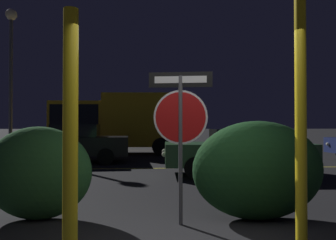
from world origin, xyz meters
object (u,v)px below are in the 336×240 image
stop_sign (180,116)px  hedge_bush_3 (258,170)px  yellow_pole_left (70,134)px  passing_car_3 (238,151)px  hedge_bush_2 (38,173)px  passing_car_2 (73,143)px  delivery_truck (119,121)px  yellow_pole_right (301,103)px  street_lamp (11,53)px

stop_sign → hedge_bush_3: 1.46m
yellow_pole_left → passing_car_3: yellow_pole_left is taller
passing_car_3 → yellow_pole_left: bearing=152.1°
hedge_bush_2 → passing_car_2: bearing=98.8°
hedge_bush_3 → passing_car_2: 9.04m
yellow_pole_left → hedge_bush_2: 1.87m
delivery_truck → hedge_bush_3: bearing=-162.8°
hedge_bush_3 → yellow_pole_right: bearing=-88.1°
hedge_bush_2 → passing_car_2: (-1.18, 7.63, 0.03)m
passing_car_2 → passing_car_3: size_ratio=1.01×
yellow_pole_left → delivery_truck: bearing=92.7°
yellow_pole_right → stop_sign: bearing=137.7°
hedge_bush_2 → passing_car_3: size_ratio=0.37×
stop_sign → yellow_pole_right: 1.69m
street_lamp → hedge_bush_2: bearing=-65.9°
passing_car_3 → stop_sign: bearing=157.9°
passing_car_3 → delivery_truck: delivery_truck is taller
hedge_bush_2 → hedge_bush_3: (3.33, -0.20, 0.04)m
yellow_pole_left → passing_car_2: size_ratio=0.61×
stop_sign → hedge_bush_2: bearing=179.4°
stop_sign → delivery_truck: (-1.91, 11.96, 0.09)m
hedge_bush_2 → hedge_bush_3: hedge_bush_3 is taller
yellow_pole_left → hedge_bush_2: (-0.84, 1.55, -0.63)m
stop_sign → street_lamp: size_ratio=0.32×
yellow_pole_right → hedge_bush_2: yellow_pole_right is taller
passing_car_3 → yellow_pole_right: bearing=173.9°
hedge_bush_2 → hedge_bush_3: size_ratio=0.80×
hedge_bush_3 → hedge_bush_2: bearing=176.5°
hedge_bush_3 → delivery_truck: delivery_truck is taller
hedge_bush_3 → delivery_truck: size_ratio=0.29×
yellow_pole_right → delivery_truck: 13.46m
yellow_pole_left → yellow_pole_right: 2.56m
hedge_bush_3 → passing_car_2: hedge_bush_3 is taller
yellow_pole_right → passing_car_2: yellow_pole_right is taller
yellow_pole_left → delivery_truck: 13.14m
hedge_bush_2 → yellow_pole_left: bearing=-61.6°
yellow_pole_right → passing_car_3: 5.90m
hedge_bush_2 → passing_car_2: 7.72m
hedge_bush_2 → delivery_truck: (0.22, 11.57, 0.94)m
hedge_bush_3 → street_lamp: street_lamp is taller
yellow_pole_right → passing_car_2: 10.26m
stop_sign → hedge_bush_2: (-2.13, 0.38, -0.85)m
yellow_pole_left → hedge_bush_3: 2.90m
passing_car_3 → delivery_truck: 8.43m
street_lamp → yellow_pole_right: bearing=-56.3°
hedge_bush_2 → street_lamp: (-4.78, 10.69, 4.12)m
stop_sign → passing_car_2: bearing=122.0°
yellow_pole_left → hedge_bush_2: bearing=118.4°
hedge_bush_2 → yellow_pole_right: bearing=-24.2°
yellow_pole_left → street_lamp: size_ratio=0.39×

